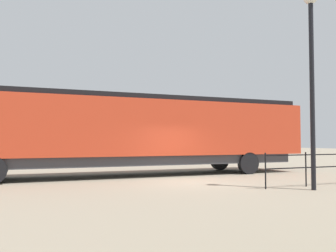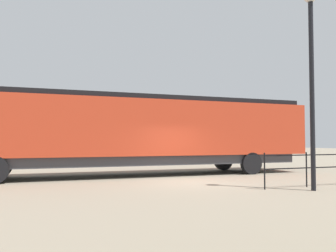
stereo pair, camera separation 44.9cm
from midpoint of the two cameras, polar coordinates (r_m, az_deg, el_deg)
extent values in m
plane|color=gray|center=(14.83, 2.54, -8.90)|extent=(120.00, 120.00, 0.00)
cube|color=red|center=(17.50, -6.91, -0.34)|extent=(3.13, 18.35, 2.61)
cube|color=black|center=(20.99, 14.17, -1.70)|extent=(3.01, 2.68, 1.82)
cube|color=black|center=(17.60, -6.88, 4.29)|extent=(2.82, 17.62, 0.24)
cube|color=#38383D|center=(17.51, -6.93, -5.34)|extent=(2.82, 16.89, 0.45)
cylinder|color=black|center=(21.13, 7.60, -5.45)|extent=(0.30, 1.10, 1.10)
cylinder|color=black|center=(18.73, 11.97, -5.81)|extent=(0.30, 1.10, 1.10)
cylinder|color=black|center=(13.33, 21.05, 4.70)|extent=(0.16, 0.16, 6.58)
cylinder|color=black|center=(13.03, 14.28, -6.92)|extent=(0.05, 0.05, 1.27)
cylinder|color=black|center=(14.19, 20.22, -6.47)|extent=(0.05, 0.05, 1.27)
camera|label=1|loc=(0.22, -90.89, 0.04)|focal=38.35mm
camera|label=2|loc=(0.22, 89.11, -0.04)|focal=38.35mm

